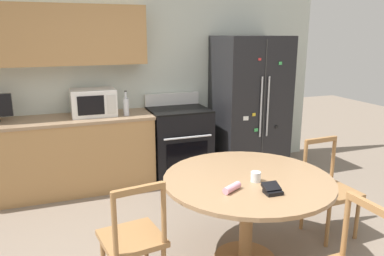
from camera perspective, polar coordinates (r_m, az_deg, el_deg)
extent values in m
cube|color=silver|center=(5.00, -8.24, 7.68)|extent=(5.20, 0.10, 2.60)
cube|color=#AD7F4C|center=(4.64, -21.36, 13.06)|extent=(2.24, 0.34, 0.68)
cube|color=#AD7F4C|center=(4.72, -19.84, -4.22)|extent=(2.24, 0.62, 0.86)
cube|color=#997A5B|center=(4.61, -20.31, 1.10)|extent=(2.26, 0.64, 0.03)
cube|color=black|center=(5.14, 8.70, 3.49)|extent=(0.90, 0.76, 1.83)
cube|color=#333333|center=(4.82, 10.88, 2.67)|extent=(0.01, 0.01, 1.76)
cylinder|color=silver|center=(4.77, 10.48, 3.14)|extent=(0.02, 0.02, 0.77)
cylinder|color=silver|center=(4.82, 11.50, 3.21)|extent=(0.02, 0.02, 0.77)
cube|color=yellow|center=(4.75, 9.42, 2.03)|extent=(0.05, 0.01, 0.04)
cube|color=black|center=(4.97, 12.80, 0.17)|extent=(0.05, 0.02, 0.04)
cube|color=#3FB259|center=(4.84, 13.33, 9.58)|extent=(0.05, 0.01, 0.04)
cube|color=white|center=(4.71, 8.21, 1.47)|extent=(0.07, 0.02, 0.05)
cube|color=#3FB259|center=(4.82, 9.74, -0.29)|extent=(0.05, 0.01, 0.04)
cube|color=red|center=(4.68, 10.28, 10.27)|extent=(0.04, 0.01, 0.03)
cube|color=black|center=(4.92, -1.98, -2.43)|extent=(0.74, 0.64, 0.90)
cube|color=black|center=(4.65, -0.70, -4.57)|extent=(0.54, 0.01, 0.40)
cylinder|color=silver|center=(4.55, -0.60, -1.45)|extent=(0.61, 0.02, 0.02)
cube|color=black|center=(4.80, -2.02, 2.83)|extent=(0.74, 0.64, 0.02)
cube|color=white|center=(5.06, -3.07, 4.44)|extent=(0.74, 0.06, 0.16)
cube|color=white|center=(4.64, -14.81, 3.81)|extent=(0.52, 0.39, 0.32)
cube|color=black|center=(4.44, -15.14, 3.34)|extent=(0.30, 0.01, 0.22)
cube|color=silver|center=(4.46, -12.17, 3.57)|extent=(0.10, 0.01, 0.23)
cylinder|color=silver|center=(4.55, -10.00, 3.18)|extent=(0.07, 0.07, 0.21)
cylinder|color=silver|center=(4.53, -10.08, 4.96)|extent=(0.03, 0.03, 0.08)
cylinder|color=#262626|center=(4.52, -10.11, 5.54)|extent=(0.03, 0.03, 0.01)
cylinder|color=#997551|center=(3.04, 8.51, -7.74)|extent=(1.35, 1.35, 0.03)
cylinder|color=#9E7042|center=(3.19, 8.27, -13.77)|extent=(0.11, 0.11, 0.69)
cube|color=#9E7042|center=(2.84, -9.18, -16.25)|extent=(0.48, 0.48, 0.04)
cylinder|color=#9E7042|center=(3.14, -7.00, -17.69)|extent=(0.04, 0.04, 0.41)
cylinder|color=#9E7042|center=(2.51, -11.73, -14.21)|extent=(0.04, 0.04, 0.45)
cylinder|color=#9E7042|center=(2.62, -4.33, -12.73)|extent=(0.04, 0.04, 0.45)
cube|color=#9E7042|center=(2.47, -8.11, -9.28)|extent=(0.35, 0.08, 0.04)
cube|color=#9E7042|center=(3.76, 20.44, -9.08)|extent=(0.44, 0.44, 0.04)
cylinder|color=#9E7042|center=(3.86, 23.84, -12.48)|extent=(0.04, 0.04, 0.41)
cylinder|color=#9E7042|center=(3.63, 19.98, -13.81)|extent=(0.04, 0.04, 0.41)
cylinder|color=#9E7042|center=(4.07, 20.29, -10.69)|extent=(0.04, 0.04, 0.41)
cylinder|color=#9E7042|center=(3.86, 16.47, -11.79)|extent=(0.04, 0.04, 0.41)
cylinder|color=#9E7042|center=(3.91, 20.72, -4.34)|extent=(0.04, 0.04, 0.45)
cylinder|color=#9E7042|center=(3.69, 16.81, -5.12)|extent=(0.04, 0.04, 0.45)
cube|color=#9E7042|center=(3.74, 19.07, -1.74)|extent=(0.35, 0.05, 0.04)
cylinder|color=#9E7042|center=(2.65, 22.40, -13.47)|extent=(0.04, 0.04, 0.45)
cube|color=#9E7042|center=(2.46, 25.67, -10.73)|extent=(0.05, 0.35, 0.04)
cylinder|color=silver|center=(2.95, 9.69, -7.33)|extent=(0.08, 0.08, 0.08)
cylinder|color=red|center=(2.96, 9.67, -7.64)|extent=(0.07, 0.07, 0.04)
cylinder|color=pink|center=(2.76, 6.11, -9.06)|extent=(0.17, 0.13, 0.05)
cube|color=black|center=(2.77, 12.23, -9.52)|extent=(0.13, 0.10, 0.03)
cube|color=black|center=(2.78, 11.97, -8.80)|extent=(0.13, 0.11, 0.06)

